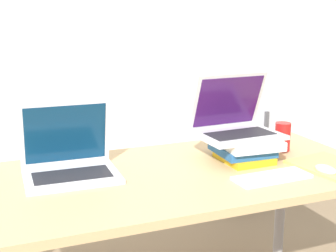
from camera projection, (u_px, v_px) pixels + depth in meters
The scene contains 10 objects.
wall_back at pixel (73, 1), 3.06m from camera, with size 8.00×0.05×2.70m.
desk at pixel (164, 192), 1.74m from camera, with size 1.62×0.73×0.70m.
laptop_left at pixel (69, 161), 1.70m from camera, with size 0.34×0.27×0.27m.
book_stack at pixel (244, 148), 1.88m from camera, with size 0.24×0.26×0.09m.
laptop_on_books at pixel (235, 123), 1.89m from camera, with size 0.33×0.27×0.25m.
wireless_keyboard at pixel (272, 177), 1.67m from camera, with size 0.29×0.12×0.01m.
mouse at pixel (325, 170), 1.72m from camera, with size 0.06×0.10×0.03m.
notepad at pixel (332, 167), 1.79m from camera, with size 0.28×0.32×0.01m.
soda_can at pixel (283, 137), 2.00m from camera, with size 0.07×0.07×0.12m.
mini_fridge at pixel (224, 138), 3.33m from camera, with size 0.53×0.58×0.80m.
Camera 1 is at (-0.59, -1.16, 1.29)m, focal length 50.00 mm.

